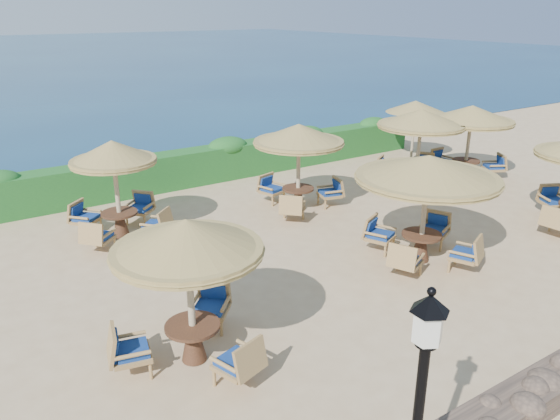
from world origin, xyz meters
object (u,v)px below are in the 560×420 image
(cafe_set_0, at_px, (188,265))
(cafe_set_5, at_px, (420,133))
(cafe_set_4, at_px, (299,150))
(cafe_set_6, at_px, (470,126))
(cafe_set_1, at_px, (427,184))
(cafe_set_3, at_px, (115,179))
(extra_parasol, at_px, (415,107))

(cafe_set_0, bearing_deg, cafe_set_5, 24.71)
(cafe_set_4, relative_size, cafe_set_5, 0.96)
(cafe_set_5, bearing_deg, cafe_set_4, 176.81)
(cafe_set_0, xyz_separation_m, cafe_set_6, (12.75, 4.50, 0.10))
(cafe_set_0, height_order, cafe_set_1, same)
(cafe_set_3, height_order, cafe_set_4, same)
(cafe_set_1, height_order, cafe_set_3, same)
(extra_parasol, distance_m, cafe_set_1, 9.53)
(cafe_set_3, bearing_deg, cafe_set_4, -10.07)
(cafe_set_0, height_order, cafe_set_5, same)
(cafe_set_0, xyz_separation_m, cafe_set_1, (6.32, 0.64, 0.11))
(cafe_set_4, xyz_separation_m, cafe_set_6, (6.85, -0.70, 0.05))
(cafe_set_4, bearing_deg, cafe_set_3, 169.93)
(cafe_set_0, height_order, cafe_set_4, same)
(extra_parasol, xyz_separation_m, cafe_set_6, (-0.30, -2.89, -0.23))
(cafe_set_3, bearing_deg, cafe_set_0, -96.61)
(cafe_set_0, distance_m, cafe_set_3, 6.17)
(cafe_set_6, bearing_deg, cafe_set_0, -160.57)
(cafe_set_1, height_order, cafe_set_5, same)
(cafe_set_0, bearing_deg, cafe_set_1, 5.74)
(cafe_set_0, height_order, cafe_set_6, same)
(cafe_set_1, bearing_deg, cafe_set_5, 44.33)
(extra_parasol, relative_size, cafe_set_4, 0.86)
(extra_parasol, relative_size, cafe_set_6, 0.82)
(cafe_set_1, xyz_separation_m, cafe_set_6, (6.43, 3.86, -0.01))
(cafe_set_1, xyz_separation_m, cafe_set_5, (4.40, 4.30, -0.10))
(cafe_set_6, bearing_deg, cafe_set_4, 174.14)
(extra_parasol, bearing_deg, cafe_set_3, -174.16)
(cafe_set_0, relative_size, cafe_set_1, 0.80)
(cafe_set_1, distance_m, cafe_set_3, 7.86)
(cafe_set_0, xyz_separation_m, cafe_set_5, (10.72, 4.93, 0.01))
(cafe_set_0, distance_m, cafe_set_1, 6.36)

